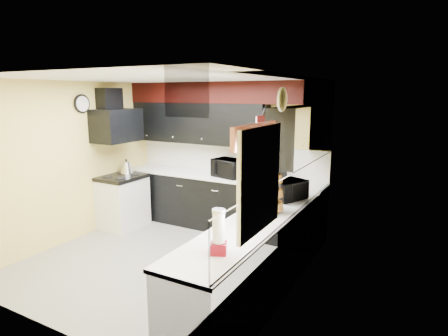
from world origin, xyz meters
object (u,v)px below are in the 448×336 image
(utensil_crock, at_px, (271,177))
(toaster_oven, at_px, (229,168))
(microwave, at_px, (288,190))
(knife_block, at_px, (281,175))
(kettle, at_px, (127,167))

(utensil_crock, bearing_deg, toaster_oven, -178.14)
(toaster_oven, height_order, microwave, toaster_oven)
(knife_block, bearing_deg, microwave, -41.42)
(microwave, distance_m, kettle, 3.13)
(utensil_crock, relative_size, knife_block, 0.69)
(microwave, relative_size, knife_block, 1.99)
(toaster_oven, xyz_separation_m, utensil_crock, (0.75, 0.02, -0.07))
(toaster_oven, relative_size, knife_block, 2.22)
(toaster_oven, distance_m, kettle, 1.86)
(knife_block, height_order, kettle, knife_block)
(toaster_oven, relative_size, kettle, 2.28)
(toaster_oven, relative_size, microwave, 1.12)
(utensil_crock, distance_m, kettle, 2.59)
(toaster_oven, height_order, utensil_crock, toaster_oven)
(microwave, relative_size, utensil_crock, 2.89)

